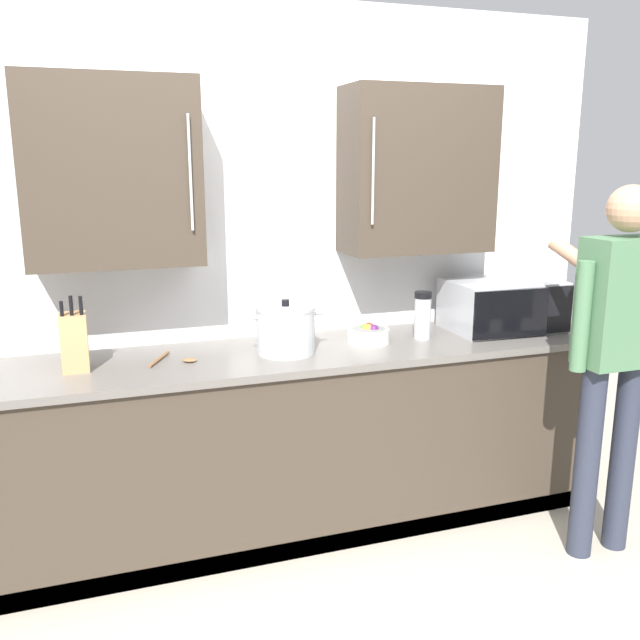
# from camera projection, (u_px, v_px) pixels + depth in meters

# --- Properties ---
(ground_plane) EXTENTS (9.20, 9.20, 0.00)m
(ground_plane) POSITION_uv_depth(u_px,v_px,m) (334.00, 606.00, 2.81)
(ground_plane) COLOR #B7AD99
(back_wall_tiled) EXTENTS (3.62, 0.44, 2.53)m
(back_wall_tiled) POSITION_uv_depth(u_px,v_px,m) (269.00, 239.00, 3.38)
(back_wall_tiled) COLOR white
(back_wall_tiled) RESTS_ON ground_plane
(counter_unit) EXTENTS (3.23, 0.65, 0.91)m
(counter_unit) POSITION_uv_depth(u_px,v_px,m) (288.00, 441.00, 3.32)
(counter_unit) COLOR #3D3328
(counter_unit) RESTS_ON ground_plane
(microwave_oven) EXTENTS (0.57, 0.41, 0.26)m
(microwave_oven) POSITION_uv_depth(u_px,v_px,m) (499.00, 305.00, 3.59)
(microwave_oven) COLOR #B7BABF
(microwave_oven) RESTS_ON counter_unit
(thermos_flask) EXTENTS (0.09, 0.09, 0.24)m
(thermos_flask) POSITION_uv_depth(u_px,v_px,m) (423.00, 315.00, 3.41)
(thermos_flask) COLOR #B7BABF
(thermos_flask) RESTS_ON counter_unit
(wooden_spoon) EXTENTS (0.22, 0.21, 0.02)m
(wooden_spoon) POSITION_uv_depth(u_px,v_px,m) (174.00, 360.00, 3.05)
(wooden_spoon) COLOR brown
(wooden_spoon) RESTS_ON counter_unit
(knife_block) EXTENTS (0.11, 0.15, 0.33)m
(knife_block) POSITION_uv_depth(u_px,v_px,m) (74.00, 342.00, 2.91)
(knife_block) COLOR tan
(knife_block) RESTS_ON counter_unit
(fruit_bowl) EXTENTS (0.21, 0.21, 0.10)m
(fruit_bowl) POSITION_uv_depth(u_px,v_px,m) (368.00, 334.00, 3.36)
(fruit_bowl) COLOR white
(fruit_bowl) RESTS_ON counter_unit
(stock_pot) EXTENTS (0.37, 0.28, 0.25)m
(stock_pot) POSITION_uv_depth(u_px,v_px,m) (286.00, 329.00, 3.17)
(stock_pot) COLOR #B7BABF
(stock_pot) RESTS_ON counter_unit
(person_figure) EXTENTS (0.44, 0.54, 1.69)m
(person_figure) POSITION_uv_depth(u_px,v_px,m) (616.00, 341.00, 2.98)
(person_figure) COLOR #282D3D
(person_figure) RESTS_ON ground_plane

